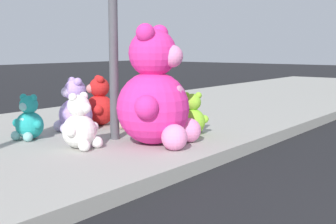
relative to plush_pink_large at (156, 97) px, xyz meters
The scene contains 8 objects.
sidewalk 1.87m from the plush_pink_large, 127.75° to the left, with size 28.00×4.40×0.15m, color #9E9B93.
plush_pink_large is the anchor object (origin of this frame).
plush_lime 0.82m from the plush_pink_large, ahead, with size 0.40×0.38×0.55m.
plush_brown 1.12m from the plush_pink_large, 57.46° to the left, with size 0.38×0.35×0.50m.
plush_red 1.59m from the plush_pink_large, 70.91° to the left, with size 0.52×0.50×0.72m.
plush_white 0.92m from the plush_pink_large, 142.62° to the left, with size 0.48×0.43×0.62m.
plush_teal 1.62m from the plush_pink_large, 117.10° to the left, with size 0.39×0.42×0.56m.
plush_lavender 1.39m from the plush_pink_large, 91.86° to the left, with size 0.52×0.54×0.72m.
Camera 1 is at (-3.00, 0.54, 1.27)m, focal length 49.03 mm.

